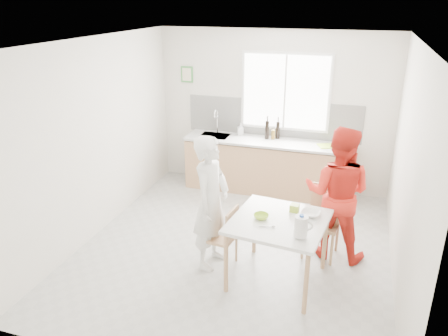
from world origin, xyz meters
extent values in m
plane|color=#B7B7B2|center=(0.00, 0.00, 0.00)|extent=(4.50, 4.50, 0.00)
plane|color=silver|center=(0.00, 2.25, 1.35)|extent=(4.00, 0.00, 4.00)
plane|color=silver|center=(0.00, -2.25, 1.35)|extent=(4.00, 0.00, 4.00)
plane|color=silver|center=(-2.00, 0.00, 1.35)|extent=(0.00, 4.50, 4.50)
plane|color=silver|center=(2.00, 0.00, 1.35)|extent=(0.00, 4.50, 4.50)
plane|color=white|center=(0.00, 0.00, 2.70)|extent=(4.50, 4.50, 0.00)
cube|color=white|center=(0.20, 2.23, 1.70)|extent=(1.50, 0.03, 1.30)
cube|color=white|center=(0.20, 2.21, 1.70)|extent=(1.40, 0.02, 1.20)
cube|color=white|center=(0.20, 2.21, 1.70)|extent=(0.03, 0.03, 1.20)
cube|color=white|center=(0.00, 2.24, 1.23)|extent=(3.00, 0.02, 0.65)
cube|color=#449645|center=(-1.55, 2.23, 1.90)|extent=(0.22, 0.02, 0.28)
cube|color=beige|center=(-1.55, 2.22, 1.90)|extent=(0.16, 0.01, 0.22)
cube|color=tan|center=(0.00, 1.95, 0.43)|extent=(2.80, 0.60, 0.86)
cube|color=#3F3326|center=(0.00, 1.95, 0.05)|extent=(2.80, 0.54, 0.10)
cube|color=silver|center=(0.00, 1.95, 0.90)|extent=(2.84, 0.64, 0.04)
cube|color=#A5A5AA|center=(-0.95, 1.95, 0.91)|extent=(0.50, 0.40, 0.03)
cylinder|color=silver|center=(-0.95, 2.11, 1.10)|extent=(0.02, 0.02, 0.36)
torus|color=silver|center=(-0.95, 2.04, 1.28)|extent=(0.02, 0.18, 0.18)
cube|color=white|center=(0.67, -0.54, 0.78)|extent=(1.16, 1.16, 0.04)
cylinder|color=tan|center=(0.16, -0.94, 0.37)|extent=(0.05, 0.05, 0.74)
cylinder|color=tan|center=(0.27, -0.03, 0.37)|extent=(0.05, 0.05, 0.74)
cylinder|color=tan|center=(1.07, -1.05, 0.37)|extent=(0.05, 0.05, 0.74)
cylinder|color=tan|center=(1.18, -0.14, 0.37)|extent=(0.05, 0.05, 0.74)
cube|color=tan|center=(-0.08, -0.45, 0.40)|extent=(0.42, 0.42, 0.04)
cube|color=tan|center=(0.09, -0.47, 0.61)|extent=(0.07, 0.36, 0.39)
cylinder|color=tan|center=(-0.22, -0.28, 0.19)|extent=(0.03, 0.03, 0.38)
cylinder|color=tan|center=(-0.25, -0.59, 0.19)|extent=(0.03, 0.03, 0.38)
cylinder|color=tan|center=(0.10, -0.31, 0.19)|extent=(0.03, 0.03, 0.38)
cylinder|color=tan|center=(0.06, -0.63, 0.19)|extent=(0.03, 0.03, 0.38)
cube|color=tan|center=(1.10, 0.16, 0.46)|extent=(0.48, 0.48, 0.04)
cube|color=tan|center=(1.13, 0.36, 0.70)|extent=(0.41, 0.08, 0.45)
cylinder|color=tan|center=(0.90, 0.00, 0.22)|extent=(0.04, 0.04, 0.44)
cylinder|color=tan|center=(1.26, -0.04, 0.22)|extent=(0.04, 0.04, 0.44)
cylinder|color=tan|center=(0.94, 0.37, 0.22)|extent=(0.04, 0.04, 0.44)
cylinder|color=tan|center=(1.31, 0.32, 0.22)|extent=(0.04, 0.04, 0.44)
imported|color=white|center=(-0.19, -0.44, 0.85)|extent=(0.48, 0.66, 1.70)
imported|color=red|center=(1.25, 0.24, 0.87)|extent=(0.92, 0.75, 1.74)
imported|color=#A8D631|center=(0.46, -0.57, 0.83)|extent=(0.19, 0.19, 0.05)
imported|color=white|center=(1.00, -0.33, 0.83)|extent=(0.25, 0.25, 0.05)
cylinder|color=white|center=(0.95, -0.86, 0.94)|extent=(0.14, 0.14, 0.23)
cylinder|color=blue|center=(0.95, -0.86, 1.06)|extent=(0.05, 0.05, 0.03)
torus|color=white|center=(1.02, -0.86, 0.95)|extent=(0.11, 0.04, 0.11)
cube|color=#A3C72D|center=(0.80, -0.27, 0.85)|extent=(0.11, 0.11, 0.09)
cylinder|color=#A5A5AA|center=(0.56, -0.75, 0.81)|extent=(0.16, 0.05, 0.01)
cube|color=#A9D431|center=(1.01, 1.96, 0.93)|extent=(0.42, 0.37, 0.01)
cylinder|color=black|center=(-0.04, 2.04, 1.08)|extent=(0.07, 0.07, 0.32)
cylinder|color=black|center=(0.13, 2.10, 1.07)|extent=(0.07, 0.07, 0.30)
cylinder|color=olive|center=(0.06, 2.05, 1.00)|extent=(0.06, 0.06, 0.16)
imported|color=#999999|center=(-0.53, 2.12, 1.03)|extent=(0.13, 0.13, 0.21)
camera|label=1|loc=(1.40, -4.93, 3.17)|focal=35.00mm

